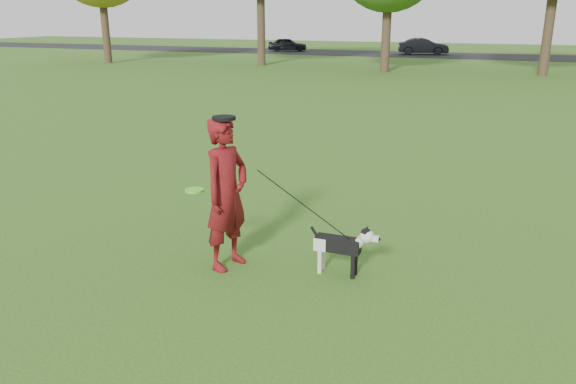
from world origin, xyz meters
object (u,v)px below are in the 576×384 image
at_px(man, 227,194).
at_px(dog, 343,244).
at_px(car_left, 288,44).
at_px(car_mid, 423,46).

xyz_separation_m(man, dog, (1.41, 0.26, -0.54)).
relative_size(man, car_left, 0.58).
bearing_deg(man, car_left, 33.66).
distance_m(car_left, car_mid, 11.29).
bearing_deg(car_mid, car_left, 77.59).
bearing_deg(man, dog, -66.04).
height_order(car_left, car_mid, car_mid).
xyz_separation_m(man, car_left, (-14.67, 39.82, -0.37)).
distance_m(dog, car_left, 42.70).
relative_size(dog, car_left, 0.27).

